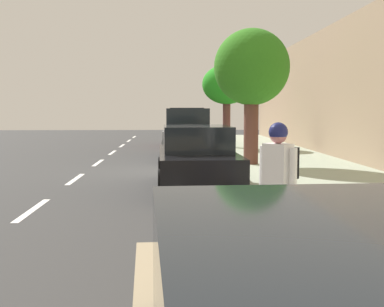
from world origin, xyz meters
The scene contains 14 objects.
ground centered at (0.00, 0.00, 0.00)m, with size 62.45×62.45×0.00m, color #333333.
sidewalk centered at (4.00, 0.00, 0.06)m, with size 4.30×39.03×0.13m, color #9EA992.
curb_edge centered at (1.77, 0.00, 0.06)m, with size 0.16×39.03×0.13m, color gray.
lane_stripe_centre centered at (-2.62, 0.48, 0.00)m, with size 0.14×40.00×0.01m.
lane_stripe_bike_edge centered at (0.30, 0.00, 0.00)m, with size 0.12×39.03×0.01m, color white.
building_facade centered at (6.40, 0.00, 2.58)m, with size 0.50×39.03×5.17m, color #9D8267.
parked_sedan_black_second centered at (0.63, -3.48, 0.75)m, with size 1.93×4.44×1.52m.
parked_pickup_grey_mid centered at (0.67, 4.35, 0.90)m, with size 2.04×5.31×1.95m.
parked_suv_red_far centered at (0.75, 10.70, 1.03)m, with size 1.99×4.71×1.99m.
bicycle_at_curb centered at (1.31, -8.04, 0.39)m, with size 1.53×0.98×0.79m.
cyclist_with_backpack centered at (1.52, -8.47, 1.06)m, with size 0.54×0.55×1.73m.
street_tree_near_cyclist centered at (2.62, 0.91, 3.21)m, with size 2.44×2.44×4.38m.
street_tree_mid_block centered at (2.62, 8.30, 3.03)m, with size 2.33×2.33×3.90m.
fire_hydrant centered at (2.20, 8.35, 0.55)m, with size 0.22×0.22×0.84m.
Camera 1 is at (0.05, -15.24, 1.91)m, focal length 46.52 mm.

